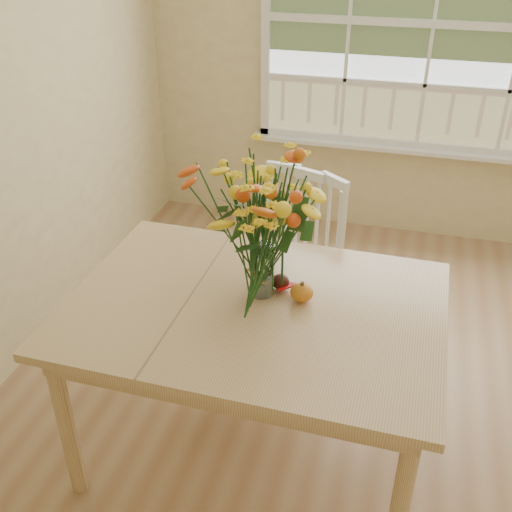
# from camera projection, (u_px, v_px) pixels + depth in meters

# --- Properties ---
(floor) EXTENTS (4.00, 4.50, 0.01)m
(floor) POSITION_uv_depth(u_px,v_px,m) (376.00, 447.00, 2.88)
(floor) COLOR #A0754D
(floor) RESTS_ON ground
(wall_back) EXTENTS (4.00, 0.02, 2.70)m
(wall_back) POSITION_uv_depth(u_px,v_px,m) (429.00, 54.00, 4.03)
(wall_back) COLOR #D0B985
(wall_back) RESTS_ON floor
(window) EXTENTS (2.42, 0.12, 1.74)m
(window) POSITION_uv_depth(u_px,v_px,m) (433.00, 27.00, 3.91)
(window) COLOR silver
(window) RESTS_ON wall_back
(dining_table) EXTENTS (1.55, 1.12, 0.82)m
(dining_table) POSITION_uv_depth(u_px,v_px,m) (255.00, 322.00, 2.51)
(dining_table) COLOR tan
(dining_table) RESTS_ON floor
(windsor_chair) EXTENTS (0.61, 0.59, 1.04)m
(windsor_chair) POSITION_uv_depth(u_px,v_px,m) (295.00, 259.00, 3.24)
(windsor_chair) COLOR white
(windsor_chair) RESTS_ON floor
(flower_vase) EXTENTS (0.48, 0.48, 0.57)m
(flower_vase) POSITION_uv_depth(u_px,v_px,m) (262.00, 221.00, 2.36)
(flower_vase) COLOR white
(flower_vase) RESTS_ON dining_table
(pumpkin) EXTENTS (0.10, 0.10, 0.08)m
(pumpkin) POSITION_uv_depth(u_px,v_px,m) (302.00, 293.00, 2.47)
(pumpkin) COLOR orange
(pumpkin) RESTS_ON dining_table
(turkey_figurine) EXTENTS (0.10, 0.09, 0.11)m
(turkey_figurine) POSITION_uv_depth(u_px,v_px,m) (259.00, 285.00, 2.51)
(turkey_figurine) COLOR #CCB78C
(turkey_figurine) RESTS_ON dining_table
(dark_gourd) EXTENTS (0.13, 0.08, 0.07)m
(dark_gourd) POSITION_uv_depth(u_px,v_px,m) (281.00, 282.00, 2.54)
(dark_gourd) COLOR #38160F
(dark_gourd) RESTS_ON dining_table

